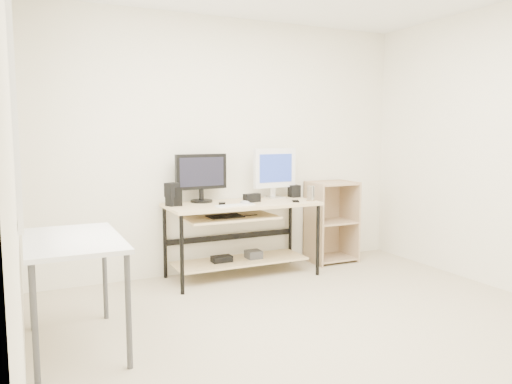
{
  "coord_description": "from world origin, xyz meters",
  "views": [
    {
      "loc": [
        -1.97,
        -2.82,
        1.43
      ],
      "look_at": [
        -0.01,
        1.3,
        0.9
      ],
      "focal_mm": 35.0,
      "sensor_mm": 36.0,
      "label": 1
    }
  ],
  "objects_px": {
    "shelf_unit": "(330,221)",
    "audio_controller": "(177,197)",
    "white_imac": "(275,169)",
    "side_table": "(73,250)",
    "desk": "(239,224)",
    "black_monitor": "(201,175)"
  },
  "relations": [
    {
      "from": "desk",
      "to": "audio_controller",
      "type": "bearing_deg",
      "value": 175.9
    },
    {
      "from": "white_imac",
      "to": "desk",
      "type": "bearing_deg",
      "value": -164.97
    },
    {
      "from": "shelf_unit",
      "to": "white_imac",
      "type": "relative_size",
      "value": 1.71
    },
    {
      "from": "desk",
      "to": "shelf_unit",
      "type": "xyz_separation_m",
      "value": [
        1.18,
        0.16,
        -0.09
      ]
    },
    {
      "from": "side_table",
      "to": "white_imac",
      "type": "height_order",
      "value": "white_imac"
    },
    {
      "from": "black_monitor",
      "to": "white_imac",
      "type": "xyz_separation_m",
      "value": [
        0.81,
        -0.03,
        0.03
      ]
    },
    {
      "from": "black_monitor",
      "to": "audio_controller",
      "type": "height_order",
      "value": "black_monitor"
    },
    {
      "from": "shelf_unit",
      "to": "white_imac",
      "type": "distance_m",
      "value": 0.92
    },
    {
      "from": "shelf_unit",
      "to": "audio_controller",
      "type": "height_order",
      "value": "audio_controller"
    },
    {
      "from": "desk",
      "to": "shelf_unit",
      "type": "height_order",
      "value": "shelf_unit"
    },
    {
      "from": "side_table",
      "to": "shelf_unit",
      "type": "height_order",
      "value": "shelf_unit"
    },
    {
      "from": "side_table",
      "to": "audio_controller",
      "type": "distance_m",
      "value": 1.52
    },
    {
      "from": "side_table",
      "to": "shelf_unit",
      "type": "bearing_deg",
      "value": 23.33
    },
    {
      "from": "black_monitor",
      "to": "audio_controller",
      "type": "xyz_separation_m",
      "value": [
        -0.3,
        -0.16,
        -0.19
      ]
    },
    {
      "from": "black_monitor",
      "to": "white_imac",
      "type": "bearing_deg",
      "value": -4.37
    },
    {
      "from": "desk",
      "to": "side_table",
      "type": "xyz_separation_m",
      "value": [
        -1.65,
        -1.06,
        0.13
      ]
    },
    {
      "from": "side_table",
      "to": "white_imac",
      "type": "bearing_deg",
      "value": 29.93
    },
    {
      "from": "desk",
      "to": "black_monitor",
      "type": "distance_m",
      "value": 0.62
    },
    {
      "from": "desk",
      "to": "side_table",
      "type": "relative_size",
      "value": 1.5
    },
    {
      "from": "black_monitor",
      "to": "white_imac",
      "type": "distance_m",
      "value": 0.81
    },
    {
      "from": "audio_controller",
      "to": "black_monitor",
      "type": "bearing_deg",
      "value": 38.29
    },
    {
      "from": "desk",
      "to": "audio_controller",
      "type": "relative_size",
      "value": 8.46
    }
  ]
}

